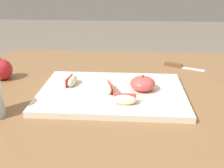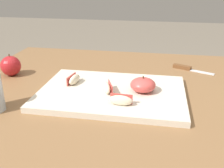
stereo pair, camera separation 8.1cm
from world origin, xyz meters
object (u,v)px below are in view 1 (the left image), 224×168
object	(u,v)px
cutting_board	(112,93)
paring_knife	(177,65)
apple_wedge_front	(72,81)
apple_half_skin_up	(143,84)
apple_wedge_back	(125,100)
apple_wedge_right	(107,88)
whole_apple_crimson	(2,70)

from	to	relation	value
cutting_board	paring_knife	bearing A→B (deg)	50.27
cutting_board	apple_wedge_front	distance (m)	0.13
apple_wedge_front	paring_knife	bearing A→B (deg)	35.01
apple_half_skin_up	apple_wedge_back	bearing A→B (deg)	-117.22
apple_half_skin_up	cutting_board	bearing A→B (deg)	-175.62
cutting_board	apple_half_skin_up	world-z (taller)	apple_half_skin_up
apple_half_skin_up	paring_knife	world-z (taller)	apple_half_skin_up
apple_wedge_right	paring_knife	bearing A→B (deg)	50.28
apple_half_skin_up	apple_wedge_right	size ratio (longest dim) A/B	1.12
whole_apple_crimson	apple_wedge_front	bearing A→B (deg)	-16.38
apple_wedge_front	apple_wedge_right	world-z (taller)	same
paring_knife	apple_half_skin_up	bearing A→B (deg)	-117.64
whole_apple_crimson	apple_wedge_right	bearing A→B (deg)	-18.02
apple_half_skin_up	whole_apple_crimson	distance (m)	0.50
paring_knife	whole_apple_crimson	size ratio (longest dim) A/B	1.89
apple_wedge_front	cutting_board	bearing A→B (deg)	-13.35
cutting_board	whole_apple_crimson	size ratio (longest dim) A/B	5.43
apple_half_skin_up	apple_wedge_back	distance (m)	0.11
apple_half_skin_up	whole_apple_crimson	xyz separation A→B (m)	(-0.49, 0.10, -0.00)
cutting_board	apple_wedge_back	world-z (taller)	apple_wedge_back
apple_wedge_front	whole_apple_crimson	world-z (taller)	whole_apple_crimson
apple_half_skin_up	paring_knife	xyz separation A→B (m)	(0.15, 0.28, -0.03)
whole_apple_crimson	apple_wedge_back	bearing A→B (deg)	-25.04
apple_wedge_back	paring_knife	distance (m)	0.43
apple_wedge_back	whole_apple_crimson	distance (m)	0.48
apple_half_skin_up	paring_knife	distance (m)	0.32
apple_wedge_right	whole_apple_crimson	size ratio (longest dim) A/B	0.84
cutting_board	apple_wedge_right	world-z (taller)	apple_wedge_right
apple_half_skin_up	paring_knife	size ratio (longest dim) A/B	0.50
apple_half_skin_up	apple_wedge_front	xyz separation A→B (m)	(-0.22, 0.02, -0.01)
apple_wedge_back	whole_apple_crimson	world-z (taller)	whole_apple_crimson
apple_wedge_right	whole_apple_crimson	xyz separation A→B (m)	(-0.38, 0.12, 0.00)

